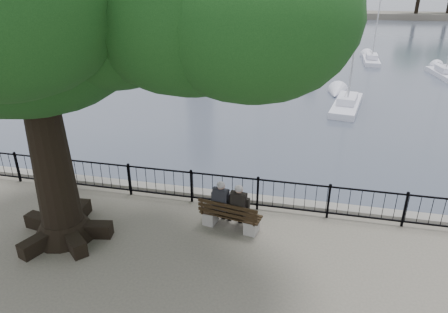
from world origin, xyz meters
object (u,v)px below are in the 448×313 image
(bench, at_px, (230,219))
(person_left, at_px, (223,204))
(lion_monument, at_px, (317,19))
(person_right, at_px, (240,208))

(bench, relative_size, person_left, 1.24)
(bench, xyz_separation_m, person_left, (-0.23, 0.14, 0.33))
(person_left, bearing_deg, lion_monument, 87.87)
(bench, height_order, person_left, person_left)
(bench, distance_m, person_left, 0.43)
(person_left, bearing_deg, bench, -30.92)
(person_left, xyz_separation_m, person_right, (0.49, -0.09, 0.00))
(bench, height_order, lion_monument, lion_monument)
(person_left, bearing_deg, person_right, -9.98)
(bench, relative_size, person_right, 1.24)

